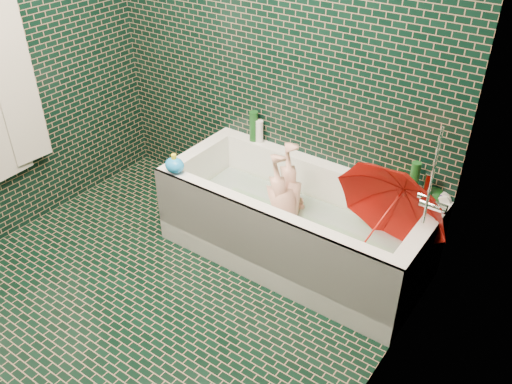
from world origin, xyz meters
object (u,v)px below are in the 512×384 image
Objects in this scene: child at (287,215)px; umbrella at (381,221)px; bathtub at (293,230)px; bath_toy at (175,165)px; rubber_duck at (393,182)px.

umbrella is (0.63, -0.02, 0.24)m from child.
bathtub is 0.87m from bath_toy.
bath_toy is at bearing -159.76° from umbrella.
bath_toy reaches higher than bathtub.
umbrella is at bearing -2.19° from bathtub.
umbrella reaches higher than bathtub.
bathtub reaches higher than child.
child is at bearing -173.95° from umbrella.
bathtub is 1.83× the size of child.
bathtub is 0.70m from rubber_duck.
umbrella reaches higher than rubber_duck.
child is 1.42× the size of umbrella.
child is 0.67m from umbrella.
bathtub is at bearing 31.40° from bath_toy.
umbrella reaches higher than child.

